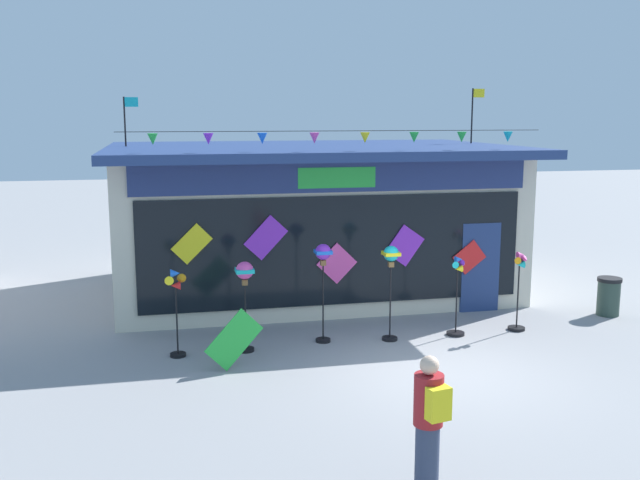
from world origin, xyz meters
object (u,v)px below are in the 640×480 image
Objects in this scene: kite_shop_building at (308,217)px; person_near_camera at (429,423)px; wind_spinner_far_left at (176,297)px; wind_spinner_center_left at (323,265)px; display_kite_on_ground at (234,340)px; wind_spinner_left at (245,281)px; wind_spinner_right at (457,293)px; trash_bin at (609,296)px; wind_spinner_center_right at (391,267)px; wind_spinner_far_right at (519,286)px.

person_near_camera is (-0.69, -10.20, -0.94)m from kite_shop_building.
wind_spinner_center_left is (2.78, 0.29, 0.41)m from wind_spinner_far_left.
display_kite_on_ground is at bearing -81.18° from person_near_camera.
wind_spinner_left is 4.25m from wind_spinner_right.
wind_spinner_right reaches higher than trash_bin.
wind_spinner_center_right is at bearing -172.76° from trash_bin.
kite_shop_building reaches higher than display_kite_on_ground.
kite_shop_building is at bearing 65.10° from wind_spinner_left.
kite_shop_building is 5.08m from wind_spinner_right.
wind_spinner_far_right reaches higher than wind_spinner_far_left.
trash_bin is at bearing 4.76° from wind_spinner_far_left.
wind_spinner_far_left is 5.47m from wind_spinner_right.
wind_spinner_far_right reaches higher than wind_spinner_right.
wind_spinner_far_left reaches higher than wind_spinner_right.
trash_bin is (5.24, 0.67, -1.04)m from wind_spinner_center_right.
trash_bin is at bearing -33.16° from kite_shop_building.
wind_spinner_center_left is at bearing 8.87° from wind_spinner_left.
person_near_camera is (-1.38, -5.66, -0.57)m from wind_spinner_center_right.
display_kite_on_ground is at bearing -148.26° from wind_spinner_center_left.
wind_spinner_right reaches higher than display_kite_on_ground.
trash_bin is at bearing 13.74° from wind_spinner_far_right.
wind_spinner_far_left is at bearing -75.71° from person_near_camera.
wind_spinner_center_right reaches higher than wind_spinner_far_left.
wind_spinner_center_right is 1.94× the size of display_kite_on_ground.
display_kite_on_ground is (-2.44, -5.50, -1.30)m from kite_shop_building.
wind_spinner_left is at bearing -178.81° from wind_spinner_center_right.
wind_spinner_far_right is 7.05m from person_near_camera.
wind_spinner_left is 2.03× the size of trash_bin.
wind_spinner_center_right is 3.41m from display_kite_on_ground.
wind_spinner_center_right reaches higher than wind_spinner_far_right.
wind_spinner_center_right reaches higher than wind_spinner_left.
kite_shop_building is at bearing 82.08° from wind_spinner_center_left.
wind_spinner_center_left reaches higher than wind_spinner_far_left.
person_near_camera reaches higher than wind_spinner_far_left.
wind_spinner_far_left is 0.85× the size of wind_spinner_center_left.
wind_spinner_left is 1.25m from display_kite_on_ground.
wind_spinner_center_left is at bearing -175.75° from trash_bin.
wind_spinner_left is 1.56m from wind_spinner_center_left.
wind_spinner_center_left is 5.87m from person_near_camera.
wind_spinner_right is at bearing 0.27° from wind_spinner_center_right.
wind_spinner_far_right is at bearing 9.76° from display_kite_on_ground.
trash_bin is at bearing 4.25° from wind_spinner_center_left.
kite_shop_building is 4.61m from wind_spinner_center_right.
kite_shop_building is at bearing 127.47° from wind_spinner_far_right.
trash_bin is at bearing 10.96° from display_kite_on_ground.
wind_spinner_left is 1.04× the size of wind_spinner_far_right.
wind_spinner_center_right is (2.83, 0.06, 0.11)m from wind_spinner_left.
wind_spinner_left reaches higher than display_kite_on_ground.
wind_spinner_far_right is 0.98× the size of person_near_camera.
kite_shop_building is at bearing 114.66° from wind_spinner_right.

